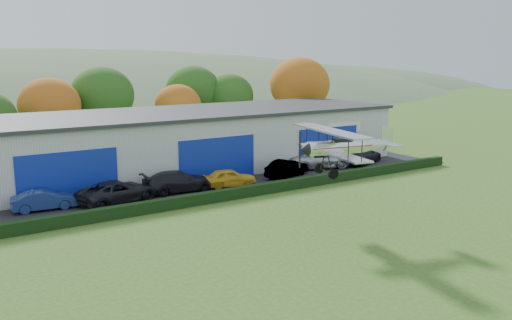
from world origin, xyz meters
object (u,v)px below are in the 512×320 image
car_7 (361,155)px  car_5 (287,168)px  car_1 (44,200)px  car_2 (118,192)px  car_4 (229,178)px  car_6 (319,159)px  car_3 (178,181)px  biplane (344,145)px  hangar (185,140)px

car_7 → car_5: bearing=73.0°
car_1 → car_2: car_2 is taller
car_4 → car_6: car_6 is taller
car_2 → car_7: 24.33m
car_3 → car_7: 19.41m
car_4 → biplane: 13.38m
car_1 → car_5: size_ratio=0.91×
car_2 → car_7: car_7 is taller
hangar → car_3: hangar is taller
hangar → car_2: bearing=-138.2°
car_1 → biplane: bearing=-129.7°
car_4 → car_7: bearing=-72.6°
car_1 → biplane: (13.85, -13.83, 4.32)m
car_1 → car_3: bearing=-87.0°
car_2 → car_1: bearing=64.6°
car_5 → car_6: bearing=-93.8°
biplane → car_6: bearing=66.0°
car_1 → car_2: size_ratio=0.73×
car_1 → car_3: 9.61m
car_5 → car_6: 4.98m
car_6 → biplane: size_ratio=0.82×
car_1 → car_2: (4.70, -0.95, 0.10)m
car_6 → car_7: 4.76m
car_4 → car_7: size_ratio=0.76×
hangar → car_6: (10.27, -6.78, -1.78)m
car_1 → biplane: biplane is taller
car_5 → car_6: size_ratio=0.77×
hangar → car_1: size_ratio=9.75×
car_7 → car_3: bearing=69.1°
hangar → car_7: size_ratio=7.32×
car_7 → car_6: bearing=60.8°
car_1 → car_4: bearing=-89.6°
hangar → car_6: bearing=-33.4°
car_2 → biplane: bearing=-158.5°
car_6 → biplane: (-10.44, -14.44, 4.18)m
car_3 → car_7: bearing=-85.5°
car_2 → car_6: bearing=-99.4°
car_4 → car_5: 5.90m
biplane → hangar: bearing=101.4°
car_2 → car_5: car_2 is taller
car_1 → car_3: size_ratio=0.76×
car_5 → car_6: car_6 is taller
hangar → car_2: 12.64m
car_4 → biplane: biplane is taller
hangar → car_1: hangar is taller
car_6 → car_4: bearing=116.0°
hangar → car_3: 9.12m
car_4 → biplane: bearing=-165.9°
hangar → car_6: size_ratio=6.86×
car_2 → car_4: (8.93, -0.21, -0.07)m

